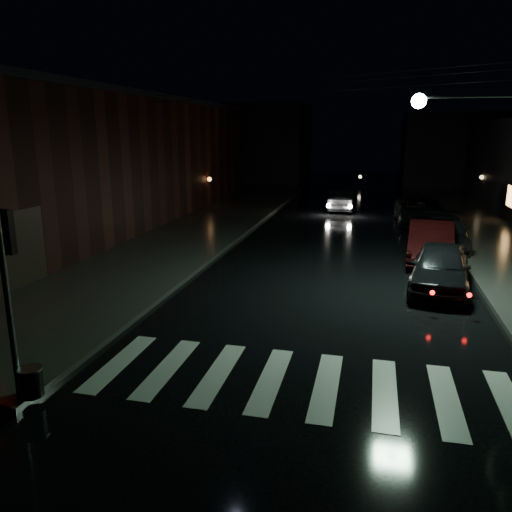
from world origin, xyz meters
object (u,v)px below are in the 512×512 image
Objects in this scene: parked_car_d at (421,211)px; parked_car_c at (445,233)px; parked_car_b at (430,241)px; parked_car_a at (440,267)px; oncoming_car at (343,199)px.

parked_car_c is at bearing -86.32° from parked_car_d.
parked_car_d is at bearing 92.81° from parked_car_b.
parked_car_a is 0.94× the size of parked_car_c.
parked_car_c is 1.10× the size of oncoming_car.
parked_car_a reaches higher than parked_car_c.
parked_car_b is 2.54m from parked_car_c.
oncoming_car is at bearing 113.81° from parked_car_b.
parked_car_d is at bearing 98.93° from parked_car_c.
oncoming_car is (-4.42, 12.89, -0.08)m from parked_car_b.
oncoming_car is at bearing 120.36° from parked_car_c.
oncoming_car is (-4.34, 16.99, -0.05)m from parked_car_a.
parked_car_b is at bearing -93.66° from parked_car_d.
oncoming_car reaches higher than parked_car_c.
oncoming_car is at bearing 134.93° from parked_car_d.
parked_car_b is 8.41m from parked_car_d.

